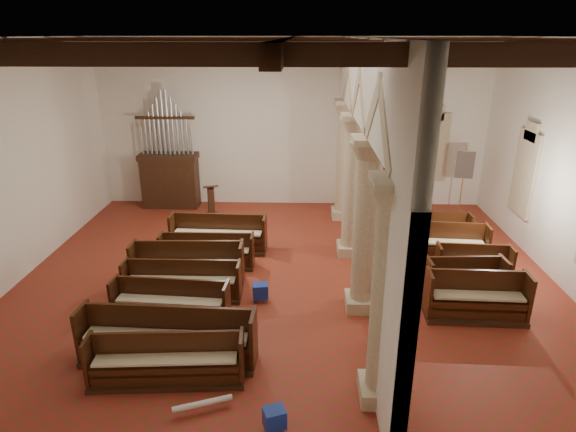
# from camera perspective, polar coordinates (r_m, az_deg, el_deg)

# --- Properties ---
(floor) EXTENTS (14.00, 14.00, 0.00)m
(floor) POSITION_cam_1_polar(r_m,az_deg,el_deg) (12.94, -0.09, -7.17)
(floor) COLOR maroon
(floor) RESTS_ON ground
(ceiling) EXTENTS (14.00, 14.00, 0.00)m
(ceiling) POSITION_cam_1_polar(r_m,az_deg,el_deg) (11.43, -0.10, 20.46)
(ceiling) COLOR black
(ceiling) RESTS_ON wall_back
(wall_back) EXTENTS (14.00, 0.02, 6.00)m
(wall_back) POSITION_cam_1_polar(r_m,az_deg,el_deg) (17.70, 0.55, 10.80)
(wall_back) COLOR white
(wall_back) RESTS_ON floor
(wall_front) EXTENTS (14.00, 0.02, 6.00)m
(wall_front) POSITION_cam_1_polar(r_m,az_deg,el_deg) (6.24, -1.89, -8.63)
(wall_front) COLOR white
(wall_front) RESTS_ON floor
(wall_left) EXTENTS (0.02, 12.00, 6.00)m
(wall_left) POSITION_cam_1_polar(r_m,az_deg,el_deg) (13.94, -30.36, 5.21)
(wall_left) COLOR white
(wall_left) RESTS_ON floor
(ceiling_beams) EXTENTS (13.80, 11.80, 0.30)m
(ceiling_beams) POSITION_cam_1_polar(r_m,az_deg,el_deg) (11.43, -0.10, 19.55)
(ceiling_beams) COLOR #382111
(ceiling_beams) RESTS_ON wall_back
(arcade) EXTENTS (0.90, 11.90, 6.00)m
(arcade) POSITION_cam_1_polar(r_m,az_deg,el_deg) (11.78, 8.78, 8.28)
(arcade) COLOR beige
(arcade) RESTS_ON floor
(window_right_b) EXTENTS (0.03, 1.00, 2.20)m
(window_right_b) POSITION_cam_1_polar(r_m,az_deg,el_deg) (15.89, 26.36, 4.52)
(window_right_b) COLOR #306C58
(window_right_b) RESTS_ON wall_right
(window_back) EXTENTS (1.00, 0.03, 2.20)m
(window_back) POSITION_cam_1_polar(r_m,az_deg,el_deg) (18.42, 16.43, 7.82)
(window_back) COLOR #306C58
(window_back) RESTS_ON wall_back
(pipe_organ) EXTENTS (2.10, 0.85, 4.40)m
(pipe_organ) POSITION_cam_1_polar(r_m,az_deg,el_deg) (18.23, -13.86, 5.24)
(pipe_organ) COLOR #382111
(pipe_organ) RESTS_ON floor
(lectern) EXTENTS (0.59, 0.62, 1.22)m
(lectern) POSITION_cam_1_polar(r_m,az_deg,el_deg) (17.10, -9.09, 1.53)
(lectern) COLOR #311C0F
(lectern) RESTS_ON floor
(dossal_curtain) EXTENTS (1.80, 0.07, 2.17)m
(dossal_curtain) POSITION_cam_1_polar(r_m,az_deg,el_deg) (18.29, 11.59, 4.81)
(dossal_curtain) COLOR maroon
(dossal_curtain) RESTS_ON floor
(processional_banner) EXTENTS (0.59, 0.75, 2.61)m
(processional_banner) POSITION_cam_1_polar(r_m,az_deg,el_deg) (17.56, 19.78, 2.16)
(processional_banner) COLOR #382111
(processional_banner) RESTS_ON floor
(hymnal_box_a) EXTENTS (0.42, 0.38, 0.34)m
(hymnal_box_a) POSITION_cam_1_polar(r_m,az_deg,el_deg) (8.40, -1.61, -22.82)
(hymnal_box_a) COLOR navy
(hymnal_box_a) RESTS_ON floor
(hymnal_box_b) EXTENTS (0.41, 0.36, 0.36)m
(hymnal_box_b) POSITION_cam_1_polar(r_m,az_deg,el_deg) (11.06, -9.11, -11.04)
(hymnal_box_b) COLOR navy
(hymnal_box_b) RESTS_ON floor
(hymnal_box_c) EXTENTS (0.40, 0.35, 0.36)m
(hymnal_box_c) POSITION_cam_1_polar(r_m,az_deg,el_deg) (11.71, -3.30, -8.86)
(hymnal_box_c) COLOR #161697
(hymnal_box_c) RESTS_ON floor
(tube_heater_a) EXTENTS (1.00, 0.44, 0.10)m
(tube_heater_a) POSITION_cam_1_polar(r_m,az_deg,el_deg) (8.93, -10.10, -21.02)
(tube_heater_a) COLOR silver
(tube_heater_a) RESTS_ON floor
(tube_heater_b) EXTENTS (0.97, 0.47, 0.10)m
(tube_heater_b) POSITION_cam_1_polar(r_m,az_deg,el_deg) (10.20, -20.07, -16.05)
(tube_heater_b) COLOR white
(tube_heater_b) RESTS_ON floor
(nave_pew_0) EXTENTS (2.88, 0.84, 0.97)m
(nave_pew_0) POSITION_cam_1_polar(r_m,az_deg,el_deg) (9.55, -14.14, -16.94)
(nave_pew_0) COLOR #382111
(nave_pew_0) RESTS_ON floor
(nave_pew_1) EXTENTS (3.47, 0.89, 1.13)m
(nave_pew_1) POSITION_cam_1_polar(r_m,az_deg,el_deg) (10.01, -14.00, -14.58)
(nave_pew_1) COLOR #382111
(nave_pew_1) RESTS_ON floor
(nave_pew_2) EXTENTS (2.67, 0.81, 0.96)m
(nave_pew_2) POSITION_cam_1_polar(r_m,az_deg,el_deg) (11.30, -13.69, -10.46)
(nave_pew_2) COLOR #382111
(nave_pew_2) RESTS_ON floor
(nave_pew_3) EXTENTS (2.85, 0.64, 0.95)m
(nave_pew_3) POSITION_cam_1_polar(r_m,az_deg,el_deg) (12.11, -12.37, -8.11)
(nave_pew_3) COLOR #382111
(nave_pew_3) RESTS_ON floor
(nave_pew_4) EXTENTS (2.86, 0.84, 1.13)m
(nave_pew_4) POSITION_cam_1_polar(r_m,az_deg,el_deg) (12.68, -11.73, -6.35)
(nave_pew_4) COLOR #382111
(nave_pew_4) RESTS_ON floor
(nave_pew_5) EXTENTS (2.58, 0.64, 0.95)m
(nave_pew_5) POSITION_cam_1_polar(r_m,az_deg,el_deg) (13.52, -9.55, -4.70)
(nave_pew_5) COLOR #382111
(nave_pew_5) RESTS_ON floor
(nave_pew_6) EXTENTS (2.85, 0.86, 1.11)m
(nave_pew_6) POSITION_cam_1_polar(r_m,az_deg,el_deg) (14.42, -8.21, -2.72)
(nave_pew_6) COLOR #382111
(nave_pew_6) RESTS_ON floor
(aisle_pew_0) EXTENTS (2.25, 0.83, 1.12)m
(aisle_pew_0) POSITION_cam_1_polar(r_m,az_deg,el_deg) (11.80, 21.33, -9.61)
(aisle_pew_0) COLOR #382111
(aisle_pew_0) RESTS_ON floor
(aisle_pew_1) EXTENTS (1.91, 0.83, 1.08)m
(aisle_pew_1) POSITION_cam_1_polar(r_m,az_deg,el_deg) (12.45, 20.12, -7.84)
(aisle_pew_1) COLOR #382111
(aisle_pew_1) RESTS_ON floor
(aisle_pew_2) EXTENTS (1.92, 0.77, 0.99)m
(aisle_pew_2) POSITION_cam_1_polar(r_m,az_deg,el_deg) (13.46, 21.05, -5.92)
(aisle_pew_2) COLOR #382111
(aisle_pew_2) RESTS_ON floor
(aisle_pew_3) EXTENTS (2.17, 0.88, 1.11)m
(aisle_pew_3) POSITION_cam_1_polar(r_m,az_deg,el_deg) (14.36, 18.40, -3.71)
(aisle_pew_3) COLOR #382111
(aisle_pew_3) RESTS_ON floor
(aisle_pew_4) EXTENTS (1.98, 0.76, 1.11)m
(aisle_pew_4) POSITION_cam_1_polar(r_m,az_deg,el_deg) (15.09, 17.08, -2.33)
(aisle_pew_4) COLOR #382111
(aisle_pew_4) RESTS_ON floor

